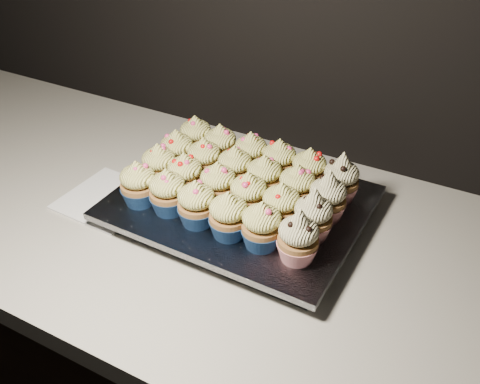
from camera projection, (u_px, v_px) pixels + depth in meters
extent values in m
cube|color=black|center=(204.00, 376.00, 1.22)|extent=(2.40, 0.60, 0.86)
cube|color=beige|center=(195.00, 223.00, 0.96)|extent=(2.44, 0.64, 0.04)
cube|color=white|center=(108.00, 199.00, 0.98)|extent=(0.16, 0.16, 0.00)
cube|color=black|center=(240.00, 210.00, 0.94)|extent=(0.39, 0.30, 0.02)
cube|color=silver|center=(240.00, 202.00, 0.93)|extent=(0.43, 0.34, 0.01)
cone|color=navy|center=(140.00, 195.00, 0.91)|extent=(0.06, 0.06, 0.03)
ellipsoid|color=#F6F07C|center=(137.00, 177.00, 0.89)|extent=(0.06, 0.06, 0.04)
cone|color=#F6F07C|center=(136.00, 165.00, 0.88)|extent=(0.03, 0.03, 0.02)
cone|color=navy|center=(169.00, 203.00, 0.89)|extent=(0.06, 0.06, 0.03)
ellipsoid|color=#F6F07C|center=(167.00, 185.00, 0.87)|extent=(0.06, 0.06, 0.04)
cone|color=#F6F07C|center=(166.00, 173.00, 0.86)|extent=(0.03, 0.03, 0.02)
cone|color=navy|center=(197.00, 215.00, 0.87)|extent=(0.06, 0.06, 0.03)
ellipsoid|color=#F6F07C|center=(196.00, 196.00, 0.85)|extent=(0.06, 0.06, 0.04)
cone|color=#F6F07C|center=(195.00, 185.00, 0.83)|extent=(0.03, 0.03, 0.02)
cone|color=navy|center=(229.00, 227.00, 0.84)|extent=(0.06, 0.06, 0.03)
ellipsoid|color=#F6F07C|center=(228.00, 208.00, 0.82)|extent=(0.06, 0.06, 0.04)
cone|color=#F6F07C|center=(228.00, 196.00, 0.81)|extent=(0.03, 0.03, 0.02)
cone|color=navy|center=(261.00, 238.00, 0.82)|extent=(0.06, 0.06, 0.03)
ellipsoid|color=#F6F07C|center=(262.00, 218.00, 0.80)|extent=(0.06, 0.06, 0.04)
cone|color=#F6F07C|center=(262.00, 206.00, 0.79)|extent=(0.03, 0.03, 0.02)
cone|color=red|center=(297.00, 251.00, 0.80)|extent=(0.06, 0.06, 0.03)
ellipsoid|color=beige|center=(299.00, 231.00, 0.78)|extent=(0.06, 0.06, 0.04)
cone|color=beige|center=(300.00, 216.00, 0.76)|extent=(0.03, 0.03, 0.03)
cone|color=navy|center=(160.00, 177.00, 0.96)|extent=(0.06, 0.06, 0.03)
ellipsoid|color=#F6F07C|center=(159.00, 159.00, 0.94)|extent=(0.06, 0.06, 0.04)
cone|color=#F6F07C|center=(157.00, 147.00, 0.92)|extent=(0.03, 0.03, 0.02)
cone|color=navy|center=(186.00, 186.00, 0.94)|extent=(0.06, 0.06, 0.03)
ellipsoid|color=#F6F07C|center=(185.00, 168.00, 0.91)|extent=(0.06, 0.06, 0.04)
cone|color=#F6F07C|center=(184.00, 157.00, 0.90)|extent=(0.03, 0.03, 0.02)
cone|color=navy|center=(218.00, 196.00, 0.91)|extent=(0.06, 0.06, 0.03)
ellipsoid|color=#F6F07C|center=(218.00, 177.00, 0.89)|extent=(0.06, 0.06, 0.04)
cone|color=#F6F07C|center=(218.00, 166.00, 0.88)|extent=(0.03, 0.03, 0.02)
cone|color=navy|center=(248.00, 207.00, 0.89)|extent=(0.06, 0.06, 0.03)
ellipsoid|color=#F6F07C|center=(249.00, 188.00, 0.87)|extent=(0.06, 0.06, 0.04)
cone|color=#F6F07C|center=(249.00, 176.00, 0.85)|extent=(0.03, 0.03, 0.02)
cone|color=navy|center=(280.00, 218.00, 0.86)|extent=(0.06, 0.06, 0.03)
ellipsoid|color=#F6F07C|center=(281.00, 199.00, 0.84)|extent=(0.06, 0.06, 0.04)
cone|color=#F6F07C|center=(282.00, 187.00, 0.83)|extent=(0.03, 0.03, 0.02)
cone|color=red|center=(312.00, 229.00, 0.84)|extent=(0.06, 0.06, 0.03)
ellipsoid|color=beige|center=(313.00, 209.00, 0.82)|extent=(0.06, 0.06, 0.04)
cone|color=beige|center=(315.00, 195.00, 0.80)|extent=(0.03, 0.03, 0.03)
cone|color=navy|center=(178.00, 162.00, 1.00)|extent=(0.06, 0.06, 0.03)
ellipsoid|color=#F6F07C|center=(177.00, 144.00, 0.98)|extent=(0.06, 0.06, 0.04)
cone|color=#F6F07C|center=(176.00, 133.00, 0.97)|extent=(0.03, 0.03, 0.02)
cone|color=navy|center=(205.00, 170.00, 0.98)|extent=(0.06, 0.06, 0.03)
ellipsoid|color=#F6F07C|center=(204.00, 153.00, 0.96)|extent=(0.06, 0.06, 0.04)
cone|color=#F6F07C|center=(203.00, 141.00, 0.94)|extent=(0.03, 0.03, 0.02)
cone|color=navy|center=(235.00, 179.00, 0.95)|extent=(0.06, 0.06, 0.03)
ellipsoid|color=#F6F07C|center=(235.00, 161.00, 0.93)|extent=(0.06, 0.06, 0.04)
cone|color=#F6F07C|center=(235.00, 150.00, 0.92)|extent=(0.03, 0.03, 0.02)
cone|color=navy|center=(264.00, 189.00, 0.93)|extent=(0.06, 0.06, 0.03)
ellipsoid|color=#F6F07C|center=(264.00, 170.00, 0.91)|extent=(0.06, 0.06, 0.04)
cone|color=#F6F07C|center=(265.00, 159.00, 0.89)|extent=(0.03, 0.03, 0.02)
cone|color=navy|center=(296.00, 198.00, 0.91)|extent=(0.06, 0.06, 0.03)
ellipsoid|color=#F6F07C|center=(297.00, 180.00, 0.88)|extent=(0.06, 0.06, 0.04)
cone|color=#F6F07C|center=(298.00, 168.00, 0.87)|extent=(0.03, 0.03, 0.02)
cone|color=red|center=(326.00, 210.00, 0.88)|extent=(0.06, 0.06, 0.03)
ellipsoid|color=beige|center=(328.00, 191.00, 0.86)|extent=(0.06, 0.06, 0.04)
cone|color=beige|center=(330.00, 177.00, 0.84)|extent=(0.03, 0.03, 0.03)
cone|color=navy|center=(196.00, 147.00, 1.04)|extent=(0.06, 0.06, 0.03)
ellipsoid|color=#F6F07C|center=(195.00, 130.00, 1.02)|extent=(0.06, 0.06, 0.04)
cone|color=#F6F07C|center=(195.00, 119.00, 1.01)|extent=(0.03, 0.03, 0.02)
cone|color=navy|center=(221.00, 156.00, 1.02)|extent=(0.06, 0.06, 0.03)
ellipsoid|color=#F6F07C|center=(220.00, 139.00, 1.00)|extent=(0.06, 0.06, 0.04)
cone|color=#F6F07C|center=(220.00, 128.00, 0.98)|extent=(0.03, 0.03, 0.02)
cone|color=navy|center=(251.00, 164.00, 0.99)|extent=(0.06, 0.06, 0.03)
ellipsoid|color=#F6F07C|center=(251.00, 147.00, 0.97)|extent=(0.06, 0.06, 0.04)
cone|color=#F6F07C|center=(251.00, 136.00, 0.96)|extent=(0.03, 0.03, 0.02)
cone|color=navy|center=(279.00, 172.00, 0.97)|extent=(0.06, 0.06, 0.03)
ellipsoid|color=#F6F07C|center=(279.00, 154.00, 0.95)|extent=(0.06, 0.06, 0.04)
cone|color=#F6F07C|center=(280.00, 143.00, 0.94)|extent=(0.03, 0.03, 0.02)
cone|color=navy|center=(308.00, 181.00, 0.95)|extent=(0.06, 0.06, 0.03)
ellipsoid|color=#F6F07C|center=(309.00, 163.00, 0.93)|extent=(0.06, 0.06, 0.04)
cone|color=#F6F07C|center=(310.00, 152.00, 0.91)|extent=(0.03, 0.03, 0.02)
cone|color=red|center=(339.00, 191.00, 0.92)|extent=(0.06, 0.06, 0.03)
ellipsoid|color=beige|center=(342.00, 173.00, 0.90)|extent=(0.06, 0.06, 0.04)
cone|color=beige|center=(343.00, 159.00, 0.89)|extent=(0.03, 0.03, 0.03)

